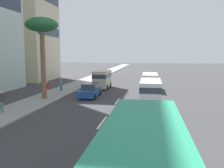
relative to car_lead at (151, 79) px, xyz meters
The scene contains 15 objects.
ground_plane 7.50m from the car_lead, 152.54° to the left, with size 198.00×198.00×0.00m, color #38383A.
sidewalk_right 13.40m from the car_lead, 119.64° to the left, with size 162.00×3.69×0.15m, color gray.
lane_stripe_mid 24.40m from the car_lead, behind, with size 3.20×0.16×0.01m, color silver.
lane_stripe_far 16.68m from the car_lead, 168.08° to the left, with size 3.20×0.16×0.01m, color silver.
car_lead is the anchor object (origin of this frame).
van_second 8.17m from the car_lead, behind, with size 5.27×2.11×2.30m.
van_third 17.73m from the car_lead, behind, with size 5.24×2.08×2.45m.
car_fourth 26.60m from the car_lead, behind, with size 4.11×1.80×1.64m.
van_fifth 9.95m from the car_lead, 135.92° to the left, with size 4.67×2.08×2.56m.
car_sixth 15.74m from the car_lead, 154.05° to the left, with size 4.50×1.86×1.59m.
minibus_seventh 34.06m from the car_lead, behind, with size 6.71×2.38×3.03m.
pedestrian_near_lamp 16.10m from the car_lead, 133.74° to the left, with size 0.36×0.29×1.68m.
pedestrian_mid_block 19.60m from the car_lead, 144.59° to the left, with size 0.39×0.38×1.79m.
pedestrian_by_tree 26.07m from the car_lead, 152.22° to the left, with size 0.38×0.38×1.79m.
palm_tree 21.29m from the car_lead, 145.25° to the left, with size 3.43×3.43×8.66m.
Camera 1 is at (-2.55, -3.41, 4.95)m, focal length 38.15 mm.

